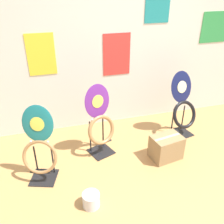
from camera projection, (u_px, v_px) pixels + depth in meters
wall_back at (127, 36)px, 3.42m from camera, size 8.00×0.07×2.60m
toilet_seat_display_purple_note at (100, 124)px, 3.06m from camera, size 0.41×0.36×0.93m
toilet_seat_display_navy_moon at (183, 108)px, 3.46m from camera, size 0.43×0.38×0.91m
toilet_seat_display_teal_sax at (39, 147)px, 2.65m from camera, size 0.41×0.35×0.88m
paint_can at (91, 199)px, 2.46m from camera, size 0.18×0.18×0.16m
storage_box at (166, 147)px, 3.10m from camera, size 0.41×0.32×0.31m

